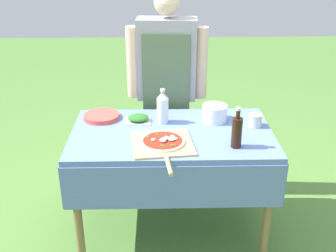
# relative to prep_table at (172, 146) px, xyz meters

# --- Properties ---
(ground_plane) EXTENTS (12.00, 12.00, 0.00)m
(ground_plane) POSITION_rel_prep_table_xyz_m (0.00, 0.00, -0.66)
(ground_plane) COLOR #517F38
(prep_table) EXTENTS (1.29, 0.76, 0.77)m
(prep_table) POSITION_rel_prep_table_xyz_m (0.00, 0.00, 0.00)
(prep_table) COLOR #607AB7
(prep_table) RESTS_ON ground
(person_cook) EXTENTS (0.59, 0.22, 1.57)m
(person_cook) POSITION_rel_prep_table_xyz_m (-0.02, 0.56, 0.27)
(person_cook) COLOR #333D56
(person_cook) RESTS_ON ground
(pizza_on_peel) EXTENTS (0.39, 0.56, 0.05)m
(pizza_on_peel) POSITION_rel_prep_table_xyz_m (-0.06, -0.18, 0.12)
(pizza_on_peel) COLOR tan
(pizza_on_peel) RESTS_ON prep_table
(oil_bottle) EXTENTS (0.06, 0.06, 0.25)m
(oil_bottle) POSITION_rel_prep_table_xyz_m (0.37, -0.22, 0.20)
(oil_bottle) COLOR black
(oil_bottle) RESTS_ON prep_table
(water_bottle) EXTENTS (0.08, 0.08, 0.23)m
(water_bottle) POSITION_rel_prep_table_xyz_m (-0.06, 0.15, 0.21)
(water_bottle) COLOR silver
(water_bottle) RESTS_ON prep_table
(herb_container) EXTENTS (0.17, 0.15, 0.05)m
(herb_container) POSITION_rel_prep_table_xyz_m (-0.22, 0.17, 0.13)
(herb_container) COLOR silver
(herb_container) RESTS_ON prep_table
(mixing_tub) EXTENTS (0.17, 0.17, 0.11)m
(mixing_tub) POSITION_rel_prep_table_xyz_m (0.29, 0.17, 0.16)
(mixing_tub) COLOR silver
(mixing_tub) RESTS_ON prep_table
(plate_stack) EXTENTS (0.25, 0.25, 0.03)m
(plate_stack) POSITION_rel_prep_table_xyz_m (-0.47, 0.22, 0.12)
(plate_stack) COLOR #DB4C42
(plate_stack) RESTS_ON prep_table
(sauce_jar) EXTENTS (0.09, 0.09, 0.08)m
(sauce_jar) POSITION_rel_prep_table_xyz_m (0.55, 0.07, 0.14)
(sauce_jar) COLOR silver
(sauce_jar) RESTS_ON prep_table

